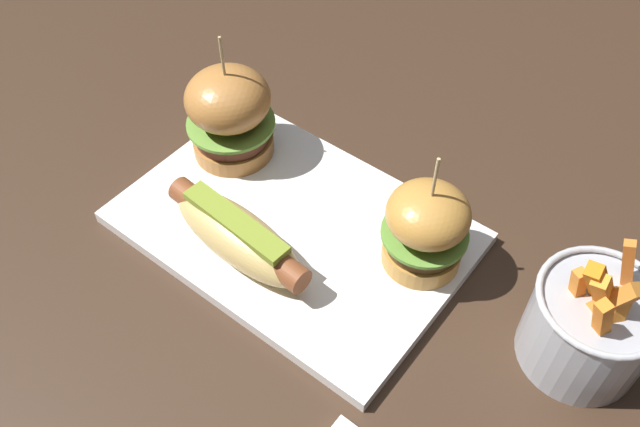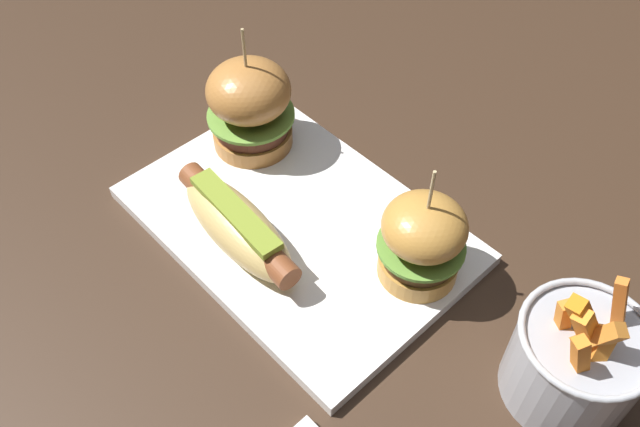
% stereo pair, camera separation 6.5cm
% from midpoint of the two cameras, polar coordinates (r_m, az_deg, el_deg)
% --- Properties ---
extents(ground_plane, '(3.00, 3.00, 0.00)m').
position_cam_midpoint_polar(ground_plane, '(0.70, -4.87, -1.70)').
color(ground_plane, '#382619').
extents(platter_main, '(0.35, 0.24, 0.01)m').
position_cam_midpoint_polar(platter_main, '(0.70, -4.91, -1.34)').
color(platter_main, white).
rests_on(platter_main, ground).
extents(hot_dog, '(0.18, 0.07, 0.05)m').
position_cam_midpoint_polar(hot_dog, '(0.66, -9.90, -1.95)').
color(hot_dog, tan).
rests_on(hot_dog, platter_main).
extents(slider_left, '(0.10, 0.10, 0.15)m').
position_cam_midpoint_polar(slider_left, '(0.74, -10.25, 8.30)').
color(slider_left, '#B27438').
rests_on(slider_left, platter_main).
extents(slider_right, '(0.08, 0.08, 0.14)m').
position_cam_midpoint_polar(slider_right, '(0.63, 6.14, -1.41)').
color(slider_right, '#C0863B').
rests_on(slider_right, platter_main).
extents(fries_bucket, '(0.11, 0.11, 0.13)m').
position_cam_midpoint_polar(fries_bucket, '(0.61, 19.30, -9.20)').
color(fries_bucket, '#A8AAB2').
rests_on(fries_bucket, ground).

